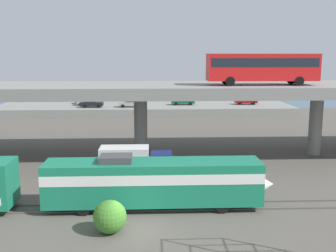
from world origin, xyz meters
name	(u,v)px	position (x,y,z in m)	size (l,w,h in m)	color
ground_plane	(135,230)	(0.00, 0.00, 0.00)	(260.00, 260.00, 0.00)	#565149
rail_strip_near	(136,211)	(0.00, 3.23, 0.06)	(110.00, 0.12, 0.12)	#59544C
rail_strip_far	(137,204)	(0.00, 4.77, 0.06)	(110.00, 0.12, 0.12)	#59544C
train_locomotive	(164,180)	(2.12, 4.00, 2.19)	(17.48, 3.04, 4.18)	#197A56
highway_overpass	(140,92)	(0.00, 20.00, 7.46)	(96.00, 11.86, 8.31)	gray
transit_bus_on_overpass	(262,66)	(13.30, 18.20, 10.37)	(12.00, 2.68, 3.40)	red
service_truck_west	(134,161)	(-0.48, 11.59, 1.64)	(6.80, 2.46, 3.04)	navy
pier_parking_lot	(145,109)	(0.00, 55.00, 0.76)	(58.92, 12.95, 1.52)	gray
parked_car_0	(88,101)	(-11.43, 55.42, 2.29)	(4.41, 1.96, 1.50)	#9E998C
parked_car_1	(86,100)	(-12.29, 58.03, 2.29)	(4.17, 1.96, 1.50)	navy
parked_car_2	(246,101)	(20.68, 55.37, 2.29)	(4.43, 1.87, 1.50)	maroon
parked_car_3	(183,101)	(7.75, 55.26, 2.29)	(4.68, 1.86, 1.50)	#0C4C26
parked_car_4	(92,103)	(-10.18, 52.19, 2.29)	(4.26, 1.91, 1.50)	black
parked_car_5	(131,103)	(-2.69, 52.23, 2.29)	(4.68, 1.86, 1.50)	#9E998C
harbor_water	(146,100)	(0.00, 78.00, 0.00)	(140.00, 36.00, 0.01)	#385B7A
shrub_right	(110,217)	(-1.59, -0.25, 1.11)	(2.22, 2.22, 2.22)	#41802A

